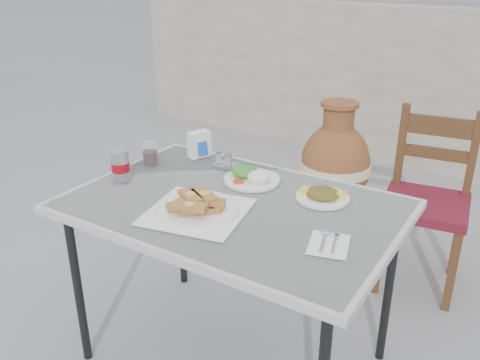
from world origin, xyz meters
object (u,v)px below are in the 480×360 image
Objects in this scene: salad_rice_plate at (251,176)px; salad_chopped_plate at (323,195)px; pide_plate at (197,204)px; chair at (427,199)px; condiment_caddy at (225,162)px; cola_glass at (150,155)px; soda_can at (120,165)px; napkin_holder at (199,144)px; cafe_table at (233,214)px; terracotta_urn at (335,167)px.

salad_chopped_plate is at bearing 2.88° from salad_rice_plate.
chair is (0.47, 1.13, -0.29)m from pide_plate.
condiment_caddy is at bearing 113.87° from pide_plate.
condiment_caddy reaches higher than salad_rice_plate.
chair is (0.92, 0.90, -0.30)m from cola_glass.
soda_can is 0.39m from napkin_holder.
cafe_table is 9.63× the size of soda_can.
pide_plate is at bearing -5.29° from soda_can.
chair reaches higher than condiment_caddy.
chair is at bearing 59.67° from salad_rice_plate.
terracotta_urn is at bearing 99.48° from napkin_holder.
salad_chopped_plate and terracotta_urn have the same top height.
soda_can is 1.53m from terracotta_urn.
pide_plate is 1.55m from terracotta_urn.
terracotta_urn reaches higher than cafe_table.
cola_glass is at bearing 152.87° from pide_plate.
soda_can is at bearing -99.42° from terracotta_urn.
pide_plate is 0.54m from napkin_holder.
cafe_table is 5.48× the size of salad_rice_plate.
salad_rice_plate is 2.03× the size of condiment_caddy.
cafe_table is at bearing -18.05° from napkin_holder.
soda_can reaches higher than napkin_holder.
salad_chopped_plate is 0.76m from cola_glass.
cola_glass is 0.11× the size of chair.
salad_chopped_plate is at bearing 48.68° from pide_plate.
napkin_holder reaches higher than salad_chopped_plate.
soda_can is 0.20m from cola_glass.
cafe_table is 3.04× the size of pide_plate.
cafe_table is at bearing 69.26° from pide_plate.
cola_glass is 0.32m from condiment_caddy.
condiment_caddy is (-0.47, 0.05, 0.01)m from salad_chopped_plate.
napkin_holder is (-0.39, 0.28, 0.11)m from cafe_table.
pide_plate reaches higher than terracotta_urn.
pide_plate is 0.46m from salad_chopped_plate.
soda_can is at bearing -139.66° from chair.
chair is at bearing 77.75° from salad_chopped_plate.
soda_can is (-0.47, -0.10, 0.11)m from cafe_table.
terracotta_urn is at bearing 90.19° from condiment_caddy.
cola_glass is (-0.50, 0.09, 0.09)m from cafe_table.
chair is at bearing -28.96° from terracotta_urn.
salad_rice_plate is 0.98m from chair.
pide_plate is 2.07× the size of salad_chopped_plate.
salad_chopped_plate is at bearing 8.51° from cola_glass.
soda_can reaches higher than salad_rice_plate.
napkin_holder is (-0.34, 0.09, 0.04)m from salad_rice_plate.
cola_glass is at bearing -102.19° from terracotta_urn.
cola_glass reaches higher than cafe_table.
chair reaches higher than salad_rice_plate.
pide_plate reaches higher than salad_rice_plate.
soda_can is at bearing -157.08° from salad_chopped_plate.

